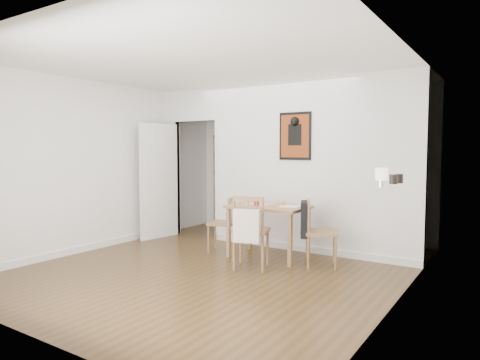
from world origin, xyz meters
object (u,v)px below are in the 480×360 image
Objects in this scene: red_glass at (257,202)px; orange_fruit at (283,204)px; chair_front at (251,231)px; dining_table at (268,212)px; bookshelf at (234,183)px; notebook at (290,206)px; fireplace at (397,235)px; chair_left at (222,224)px; mantel_lamp at (381,175)px; ceramic_jar_a at (393,179)px; ceramic_jar_b at (399,179)px; chair_right at (320,232)px.

orange_fruit is (0.36, 0.12, -0.01)m from red_glass.
chair_front reaches higher than orange_fruit.
dining_table is 0.60× the size of bookshelf.
notebook is at bearing 69.71° from chair_front.
bookshelf reaches higher than fireplace.
chair_left is at bearing -177.57° from dining_table.
mantel_lamp is at bearing -17.56° from chair_left.
ceramic_jar_a is (1.60, -0.42, 0.43)m from orange_fruit.
red_glass is (-0.16, -0.06, 0.14)m from dining_table.
notebook is (-1.57, 0.56, 0.14)m from fireplace.
orange_fruit is 0.12m from notebook.
dining_table is 11.19× the size of red_glass.
ceramic_jar_a is at bearing 8.18° from chair_front.
mantel_lamp is 0.67m from ceramic_jar_b.
orange_fruit is 1.70m from ceramic_jar_b.
orange_fruit is at bearing 170.68° from chair_right.
chair_left is at bearing 179.72° from chair_right.
ceramic_jar_a is (1.48, -0.41, 0.46)m from notebook.
ceramic_jar_b is (1.02, -0.15, 0.75)m from chair_right.
mantel_lamp is at bearing -21.98° from red_glass.
chair_front is 13.41× the size of orange_fruit.
chair_right is 0.92m from chair_front.
red_glass is 2.02m from ceramic_jar_a.
chair_front reaches higher than red_glass.
fireplace is at bearing -12.23° from red_glass.
notebook is (0.12, -0.01, -0.03)m from orange_fruit.
ceramic_jar_b is (1.62, -0.25, 0.43)m from orange_fruit.
mantel_lamp is at bearing -29.75° from orange_fruit.
bookshelf reaches higher than ceramic_jar_b.
ceramic_jar_b reaches higher than dining_table.
bookshelf is 4.19m from fireplace.
orange_fruit reaches higher than notebook.
chair_front is 0.74m from orange_fruit.
ceramic_jar_b reaches higher than chair_left.
chair_left is 2.74m from ceramic_jar_a.
chair_left is 2.86m from mantel_lamp.
mantel_lamp is at bearing -35.52° from bookshelf.
chair_left is at bearing -175.84° from notebook.
orange_fruit is at bearing 165.38° from ceramic_jar_a.
chair_right is 8.25× the size of ceramic_jar_a.
notebook is at bearing 4.16° from chair_left.
chair_front is 4.84× the size of mantel_lamp.
fireplace is 1.79m from orange_fruit.
ceramic_jar_b is (1.74, 0.41, 0.73)m from chair_front.
chair_left is 1.96m from bookshelf.
bookshelf is 25.54× the size of orange_fruit.
bookshelf is at bearing 146.10° from chair_right.
fireplace is at bearing -15.06° from dining_table.
fireplace is 2.10m from red_glass.
ceramic_jar_a reaches higher than chair_left.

